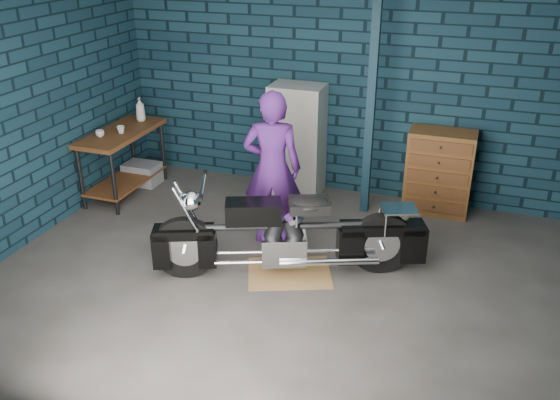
{
  "coord_description": "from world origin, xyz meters",
  "views": [
    {
      "loc": [
        1.82,
        -5.01,
        3.42
      ],
      "look_at": [
        -0.04,
        0.3,
        0.78
      ],
      "focal_mm": 38.0,
      "sensor_mm": 36.0,
      "label": 1
    }
  ],
  "objects_px": {
    "workbench": "(124,163)",
    "motorcycle": "(290,229)",
    "shop_stool": "(392,237)",
    "person": "(272,169)",
    "locker": "(297,140)",
    "tool_chest": "(439,172)",
    "storage_bin": "(142,173)"
  },
  "relations": [
    {
      "from": "tool_chest",
      "to": "shop_stool",
      "type": "bearing_deg",
      "value": -102.46
    },
    {
      "from": "locker",
      "to": "motorcycle",
      "type": "bearing_deg",
      "value": -74.04
    },
    {
      "from": "motorcycle",
      "to": "person",
      "type": "height_order",
      "value": "person"
    },
    {
      "from": "locker",
      "to": "tool_chest",
      "type": "bearing_deg",
      "value": 0.0
    },
    {
      "from": "locker",
      "to": "shop_stool",
      "type": "xyz_separation_m",
      "value": [
        1.58,
        -1.47,
        -0.45
      ]
    },
    {
      "from": "workbench",
      "to": "storage_bin",
      "type": "xyz_separation_m",
      "value": [
        0.02,
        0.38,
        -0.3
      ]
    },
    {
      "from": "workbench",
      "to": "storage_bin",
      "type": "relative_size",
      "value": 2.86
    },
    {
      "from": "workbench",
      "to": "motorcycle",
      "type": "height_order",
      "value": "motorcycle"
    },
    {
      "from": "motorcycle",
      "to": "storage_bin",
      "type": "relative_size",
      "value": 5.0
    },
    {
      "from": "shop_stool",
      "to": "motorcycle",
      "type": "bearing_deg",
      "value": -148.33
    },
    {
      "from": "tool_chest",
      "to": "motorcycle",
      "type": "bearing_deg",
      "value": -122.26
    },
    {
      "from": "workbench",
      "to": "motorcycle",
      "type": "xyz_separation_m",
      "value": [
        2.8,
        -1.23,
        0.08
      ]
    },
    {
      "from": "motorcycle",
      "to": "shop_stool",
      "type": "bearing_deg",
      "value": 9.77
    },
    {
      "from": "shop_stool",
      "to": "locker",
      "type": "bearing_deg",
      "value": 137.11
    },
    {
      "from": "motorcycle",
      "to": "person",
      "type": "bearing_deg",
      "value": 101.52
    },
    {
      "from": "locker",
      "to": "shop_stool",
      "type": "bearing_deg",
      "value": -42.89
    },
    {
      "from": "person",
      "to": "storage_bin",
      "type": "distance_m",
      "value": 2.65
    },
    {
      "from": "workbench",
      "to": "person",
      "type": "relative_size",
      "value": 0.77
    },
    {
      "from": "workbench",
      "to": "shop_stool",
      "type": "xyz_separation_m",
      "value": [
        3.78,
        -0.62,
        -0.15
      ]
    },
    {
      "from": "tool_chest",
      "to": "workbench",
      "type": "bearing_deg",
      "value": -168.38
    },
    {
      "from": "person",
      "to": "shop_stool",
      "type": "relative_size",
      "value": 2.95
    },
    {
      "from": "storage_bin",
      "to": "tool_chest",
      "type": "xyz_separation_m",
      "value": [
        4.08,
        0.46,
        0.39
      ]
    },
    {
      "from": "person",
      "to": "storage_bin",
      "type": "bearing_deg",
      "value": -37.2
    },
    {
      "from": "storage_bin",
      "to": "locker",
      "type": "xyz_separation_m",
      "value": [
        2.18,
        0.46,
        0.6
      ]
    },
    {
      "from": "storage_bin",
      "to": "person",
      "type": "bearing_deg",
      "value": -22.24
    },
    {
      "from": "workbench",
      "to": "locker",
      "type": "height_order",
      "value": "locker"
    },
    {
      "from": "workbench",
      "to": "locker",
      "type": "distance_m",
      "value": 2.38
    },
    {
      "from": "motorcycle",
      "to": "shop_stool",
      "type": "xyz_separation_m",
      "value": [
        0.98,
        0.61,
        -0.23
      ]
    },
    {
      "from": "workbench",
      "to": "locker",
      "type": "bearing_deg",
      "value": 20.97
    },
    {
      "from": "motorcycle",
      "to": "workbench",
      "type": "bearing_deg",
      "value": 134.35
    },
    {
      "from": "motorcycle",
      "to": "person",
      "type": "xyz_separation_m",
      "value": [
        -0.43,
        0.65,
        0.37
      ]
    },
    {
      "from": "person",
      "to": "locker",
      "type": "xyz_separation_m",
      "value": [
        -0.16,
        1.42,
        -0.15
      ]
    }
  ]
}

